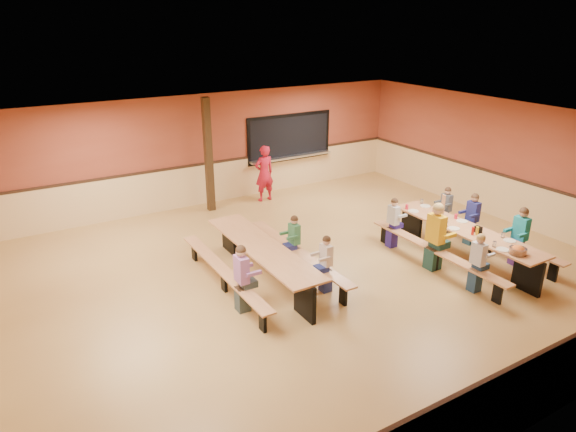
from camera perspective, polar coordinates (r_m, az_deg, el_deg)
ground at (r=10.52m, az=1.94°, el=-6.37°), size 12.00×12.00×0.00m
room_envelope at (r=10.21m, az=1.99°, el=-2.94°), size 12.04×10.04×3.02m
kitchen_pass_through at (r=15.28m, az=0.19°, el=8.51°), size 2.78×0.28×1.38m
structural_post at (r=13.57m, az=-8.83°, el=6.65°), size 0.18×0.18×3.00m
cafeteria_table_main at (r=11.45m, az=18.99°, el=-2.28°), size 1.91×3.70×0.74m
cafeteria_table_second at (r=10.03m, az=-2.89°, el=-4.47°), size 1.91×3.70×0.74m
seated_child_white_left at (r=10.26m, az=20.28°, el=-4.95°), size 0.34×0.28×1.15m
seated_adult_yellow at (r=10.83m, az=16.04°, el=-2.26°), size 0.47×0.38×1.41m
seated_child_grey_left at (r=11.69m, az=11.57°, el=-0.77°), size 0.34×0.28×1.14m
seated_child_teal_right at (r=11.65m, az=24.34°, el=-2.13°), size 0.39×0.32×1.25m
seated_child_navy_right at (r=12.33m, az=19.77°, el=-0.35°), size 0.36×0.30×1.19m
seated_child_char_right at (r=12.81m, az=17.11°, el=0.61°), size 0.33×0.27×1.12m
seated_child_purple_sec at (r=9.02m, az=-5.15°, el=-6.99°), size 0.38×0.31×1.24m
seated_child_green_sec at (r=10.50m, az=0.70°, el=-2.96°), size 0.33×0.27×1.14m
seated_child_tan_sec at (r=9.65m, az=4.23°, el=-5.38°), size 0.33×0.27×1.12m
standing_woman at (r=14.36m, az=-2.66°, el=4.76°), size 0.59×0.40×1.58m
punch_pitcher at (r=11.79m, az=16.11°, el=0.45°), size 0.16×0.16×0.22m
chip_bowl at (r=10.50m, az=24.18°, el=-3.49°), size 0.32×0.32×0.15m
napkin_dispenser at (r=11.21m, az=20.37°, el=-1.42°), size 0.10×0.14×0.13m
condiment_mustard at (r=11.09m, az=20.27°, el=-1.54°), size 0.06×0.06×0.17m
condiment_ketchup at (r=11.05m, az=19.85°, el=-1.56°), size 0.06×0.06×0.17m
table_paddle at (r=11.66m, az=16.75°, el=0.29°), size 0.16×0.16×0.56m
place_settings at (r=11.35m, az=19.15°, el=-1.03°), size 0.65×3.30×0.11m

